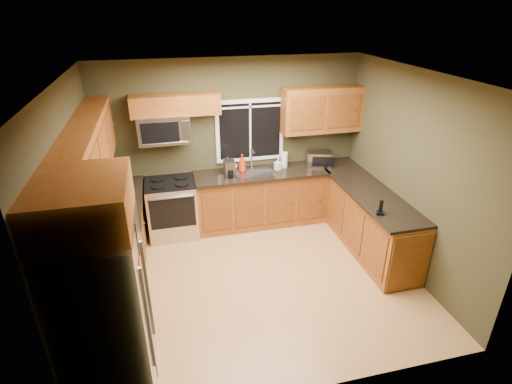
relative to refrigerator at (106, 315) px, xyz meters
name	(u,v)px	position (x,y,z in m)	size (l,w,h in m)	color
floor	(258,278)	(1.74, 1.30, -0.90)	(4.20, 4.20, 0.00)	tan
ceiling	(259,77)	(1.74, 1.30, 1.80)	(4.20, 4.20, 0.00)	white
back_wall	(232,144)	(1.74, 3.10, 0.45)	(4.20, 4.20, 0.00)	#393721
front_wall	(311,280)	(1.74, -0.50, 0.45)	(4.20, 4.20, 0.00)	#393721
left_wall	(76,209)	(-0.36, 1.30, 0.45)	(3.60, 3.60, 0.00)	#393721
right_wall	(411,174)	(3.84, 1.30, 0.45)	(3.60, 3.60, 0.00)	#393721
window	(250,131)	(2.04, 3.08, 0.65)	(1.12, 0.03, 1.02)	white
base_cabinets_left	(119,250)	(-0.06, 1.78, -0.45)	(0.60, 2.65, 0.90)	brown
countertop_left	(116,219)	(-0.04, 1.78, 0.02)	(0.65, 2.65, 0.04)	black
base_cabinets_back	(261,198)	(2.15, 2.80, -0.45)	(2.17, 0.60, 0.90)	brown
countertop_back	(261,173)	(2.15, 2.78, 0.02)	(2.17, 0.65, 0.04)	black
base_cabinets_peninsula	(363,216)	(3.54, 1.84, -0.45)	(0.60, 2.52, 0.90)	brown
countertop_peninsula	(365,188)	(3.51, 1.85, 0.02)	(0.65, 2.50, 0.04)	black
upper_cabinets_left	(89,150)	(-0.20, 1.78, 0.96)	(0.33, 2.65, 0.72)	brown
upper_cabinets_back_left	(175,105)	(0.89, 2.94, 1.17)	(1.30, 0.33, 0.30)	brown
upper_cabinets_back_right	(322,110)	(3.19, 2.94, 0.96)	(1.30, 0.33, 0.72)	brown
upper_cabinet_over_fridge	(82,203)	(0.00, 0.00, 1.13)	(0.72, 0.90, 0.38)	brown
refrigerator	(106,315)	(0.00, 0.00, 0.00)	(0.74, 0.90, 1.80)	#B7B7BC
range	(172,208)	(0.69, 2.77, -0.43)	(0.76, 0.69, 0.94)	#B7B7BC
microwave	(164,129)	(0.69, 2.91, 0.83)	(0.76, 0.41, 0.42)	#B7B7BC
sink	(254,172)	(2.04, 2.79, 0.05)	(0.60, 0.42, 0.36)	slate
toaster_oven	(319,159)	(3.16, 2.83, 0.16)	(0.46, 0.40, 0.25)	#B7B7BC
coffee_maker	(230,169)	(1.63, 2.73, 0.16)	(0.16, 0.22, 0.27)	slate
kettle	(228,166)	(1.62, 2.85, 0.18)	(0.20, 0.20, 0.30)	#B7B7BC
paper_towel_roll	(284,160)	(2.57, 2.89, 0.17)	(0.14, 0.14, 0.29)	white
soap_bottle_a	(242,163)	(1.86, 2.88, 0.18)	(0.11, 0.11, 0.29)	red
soap_bottle_b	(278,164)	(2.44, 2.81, 0.14)	(0.09, 0.09, 0.20)	white
soap_bottle_c	(234,165)	(1.74, 3.00, 0.12)	(0.12, 0.12, 0.16)	white
cordless_phone	(380,210)	(3.30, 1.05, 0.10)	(0.12, 0.12, 0.20)	black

